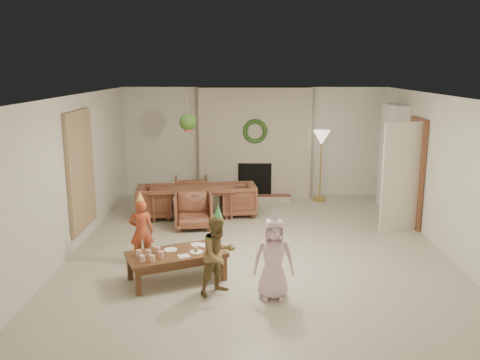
{
  "coord_description": "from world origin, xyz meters",
  "views": [
    {
      "loc": [
        -0.2,
        -7.95,
        2.94
      ],
      "look_at": [
        -0.3,
        0.4,
        1.05
      ],
      "focal_mm": 37.45,
      "sensor_mm": 36.0,
      "label": 1
    }
  ],
  "objects_px": {
    "coffee_table_top": "(176,254)",
    "dining_chair_far": "(192,192)",
    "dining_table": "(192,202)",
    "child_pink": "(273,259)",
    "child_plaid": "(218,255)",
    "dining_chair_left": "(155,202)",
    "dining_chair_right": "(238,199)",
    "child_red": "(142,231)",
    "dining_chair_near": "(193,211)"
  },
  "relations": [
    {
      "from": "dining_table",
      "to": "dining_chair_far",
      "type": "xyz_separation_m",
      "value": [
        -0.09,
        0.73,
        0.03
      ]
    },
    {
      "from": "dining_table",
      "to": "dining_chair_left",
      "type": "bearing_deg",
      "value": 180.0
    },
    {
      "from": "child_plaid",
      "to": "child_pink",
      "type": "bearing_deg",
      "value": -49.91
    },
    {
      "from": "dining_chair_near",
      "to": "dining_chair_left",
      "type": "xyz_separation_m",
      "value": [
        -0.82,
        0.63,
        0.0
      ]
    },
    {
      "from": "dining_chair_far",
      "to": "dining_chair_right",
      "type": "xyz_separation_m",
      "value": [
        1.0,
        -0.61,
        0.0
      ]
    },
    {
      "from": "child_red",
      "to": "child_plaid",
      "type": "bearing_deg",
      "value": 128.68
    },
    {
      "from": "dining_table",
      "to": "child_red",
      "type": "height_order",
      "value": "child_red"
    },
    {
      "from": "child_red",
      "to": "dining_chair_far",
      "type": "bearing_deg",
      "value": -108.41
    },
    {
      "from": "dining_chair_near",
      "to": "dining_chair_far",
      "type": "xyz_separation_m",
      "value": [
        -0.19,
        1.46,
        0.0
      ]
    },
    {
      "from": "child_red",
      "to": "child_pink",
      "type": "relative_size",
      "value": 0.93
    },
    {
      "from": "child_plaid",
      "to": "dining_chair_left",
      "type": "bearing_deg",
      "value": 73.52
    },
    {
      "from": "dining_chair_left",
      "to": "child_pink",
      "type": "xyz_separation_m",
      "value": [
        2.16,
        -3.53,
        0.21
      ]
    },
    {
      "from": "dining_chair_near",
      "to": "dining_table",
      "type": "bearing_deg",
      "value": 90.0
    },
    {
      "from": "child_plaid",
      "to": "child_red",
      "type": "bearing_deg",
      "value": 100.08
    },
    {
      "from": "dining_chair_left",
      "to": "dining_chair_far",
      "type": "bearing_deg",
      "value": -45.0
    },
    {
      "from": "dining_chair_far",
      "to": "child_plaid",
      "type": "height_order",
      "value": "child_plaid"
    },
    {
      "from": "dining_chair_near",
      "to": "dining_chair_right",
      "type": "relative_size",
      "value": 1.0
    },
    {
      "from": "dining_chair_far",
      "to": "child_pink",
      "type": "xyz_separation_m",
      "value": [
        1.52,
        -4.35,
        0.21
      ]
    },
    {
      "from": "dining_table",
      "to": "child_pink",
      "type": "bearing_deg",
      "value": -75.88
    },
    {
      "from": "dining_table",
      "to": "child_plaid",
      "type": "height_order",
      "value": "child_plaid"
    },
    {
      "from": "child_pink",
      "to": "dining_table",
      "type": "bearing_deg",
      "value": 110.15
    },
    {
      "from": "dining_chair_left",
      "to": "dining_table",
      "type": "bearing_deg",
      "value": -90.0
    },
    {
      "from": "child_pink",
      "to": "dining_chair_left",
      "type": "bearing_deg",
      "value": 120.06
    },
    {
      "from": "child_red",
      "to": "child_pink",
      "type": "distance_m",
      "value": 2.27
    },
    {
      "from": "child_pink",
      "to": "dining_chair_near",
      "type": "bearing_deg",
      "value": 113.37
    },
    {
      "from": "dining_chair_near",
      "to": "child_plaid",
      "type": "bearing_deg",
      "value": -84.78
    },
    {
      "from": "dining_chair_near",
      "to": "dining_chair_far",
      "type": "bearing_deg",
      "value": 90.0
    },
    {
      "from": "dining_chair_far",
      "to": "dining_chair_right",
      "type": "distance_m",
      "value": 1.18
    },
    {
      "from": "dining_chair_far",
      "to": "dining_chair_near",
      "type": "bearing_deg",
      "value": 90.0
    },
    {
      "from": "dining_table",
      "to": "coffee_table_top",
      "type": "distance_m",
      "value": 3.08
    },
    {
      "from": "dining_chair_left",
      "to": "child_plaid",
      "type": "xyz_separation_m",
      "value": [
        1.44,
        -3.39,
        0.21
      ]
    },
    {
      "from": "dining_chair_far",
      "to": "dining_chair_left",
      "type": "bearing_deg",
      "value": 45.0
    },
    {
      "from": "dining_chair_right",
      "to": "coffee_table_top",
      "type": "bearing_deg",
      "value": -21.59
    },
    {
      "from": "dining_chair_left",
      "to": "coffee_table_top",
      "type": "bearing_deg",
      "value": -171.89
    },
    {
      "from": "dining_chair_near",
      "to": "child_red",
      "type": "relative_size",
      "value": 0.71
    },
    {
      "from": "dining_table",
      "to": "child_plaid",
      "type": "bearing_deg",
      "value": -85.86
    },
    {
      "from": "dining_chair_near",
      "to": "child_plaid",
      "type": "distance_m",
      "value": 2.84
    },
    {
      "from": "dining_chair_near",
      "to": "coffee_table_top",
      "type": "height_order",
      "value": "dining_chair_near"
    },
    {
      "from": "dining_chair_far",
      "to": "dining_chair_right",
      "type": "bearing_deg",
      "value": 141.34
    },
    {
      "from": "dining_table",
      "to": "dining_chair_far",
      "type": "relative_size",
      "value": 2.34
    },
    {
      "from": "dining_chair_near",
      "to": "dining_chair_right",
      "type": "distance_m",
      "value": 1.18
    },
    {
      "from": "child_red",
      "to": "child_plaid",
      "type": "distance_m",
      "value": 1.61
    },
    {
      "from": "dining_table",
      "to": "coffee_table_top",
      "type": "xyz_separation_m",
      "value": [
        0.1,
        -3.08,
        0.09
      ]
    },
    {
      "from": "dining_chair_right",
      "to": "child_plaid",
      "type": "bearing_deg",
      "value": -10.53
    },
    {
      "from": "coffee_table_top",
      "to": "child_plaid",
      "type": "relative_size",
      "value": 1.24
    },
    {
      "from": "coffee_table_top",
      "to": "dining_chair_far",
      "type": "bearing_deg",
      "value": 68.65
    },
    {
      "from": "coffee_table_top",
      "to": "child_red",
      "type": "relative_size",
      "value": 1.33
    },
    {
      "from": "dining_table",
      "to": "dining_chair_left",
      "type": "distance_m",
      "value": 0.73
    },
    {
      "from": "dining_chair_left",
      "to": "dining_chair_right",
      "type": "bearing_deg",
      "value": -90.0
    },
    {
      "from": "coffee_table_top",
      "to": "child_red",
      "type": "xyz_separation_m",
      "value": [
        -0.62,
        0.64,
        0.12
      ]
    }
  ]
}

